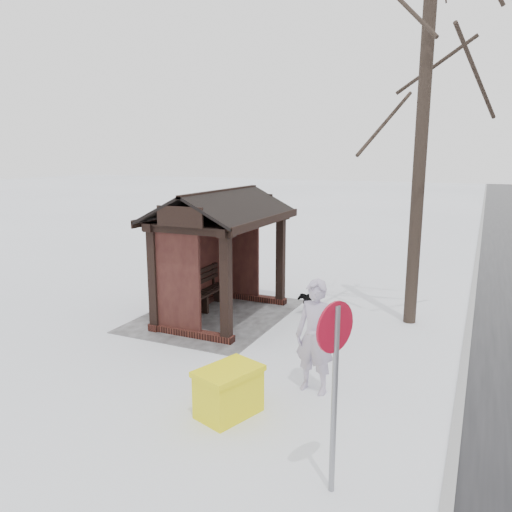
% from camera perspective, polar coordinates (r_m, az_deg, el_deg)
% --- Properties ---
extents(ground, '(120.00, 120.00, 0.00)m').
position_cam_1_polar(ground, '(12.32, -3.78, -6.90)').
color(ground, white).
rests_on(ground, ground).
extents(kerb, '(120.00, 0.15, 0.06)m').
position_cam_1_polar(kerb, '(10.96, 22.84, -10.19)').
color(kerb, gray).
rests_on(kerb, ground).
extents(trampled_patch, '(4.20, 3.20, 0.02)m').
position_cam_1_polar(trampled_patch, '(12.41, -4.60, -6.73)').
color(trampled_patch, gray).
rests_on(trampled_patch, ground).
extents(bus_shelter, '(3.60, 2.40, 3.09)m').
position_cam_1_polar(bus_shelter, '(11.88, -4.60, 3.15)').
color(bus_shelter, '#351713').
rests_on(bus_shelter, ground).
extents(tree_near, '(3.42, 3.42, 9.03)m').
position_cam_1_polar(tree_near, '(12.03, 19.00, 21.80)').
color(tree_near, black).
rests_on(tree_near, ground).
extents(pedestrian, '(0.55, 0.76, 1.92)m').
position_cam_1_polar(pedestrian, '(8.37, 6.81, -9.14)').
color(pedestrian, '#AFA1BD').
rests_on(pedestrian, ground).
extents(dog, '(0.69, 0.40, 0.55)m').
position_cam_1_polar(dog, '(12.65, 5.66, -5.12)').
color(dog, black).
rests_on(dog, ground).
extents(grit_bin, '(1.14, 0.95, 0.75)m').
position_cam_1_polar(grit_bin, '(7.86, -3.15, -15.18)').
color(grit_bin, yellow).
rests_on(grit_bin, ground).
extents(road_sign, '(0.56, 0.27, 2.34)m').
position_cam_1_polar(road_sign, '(5.77, 8.94, -11.35)').
color(road_sign, gray).
rests_on(road_sign, ground).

